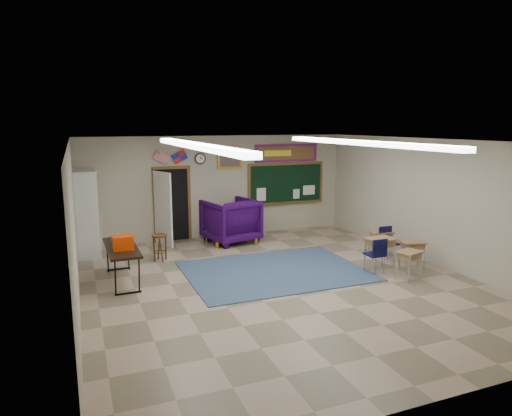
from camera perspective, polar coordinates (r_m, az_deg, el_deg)
name	(u,v)px	position (r m, az deg, el deg)	size (l,w,h in m)	color
floor	(281,284)	(9.83, 3.18, -9.41)	(9.00, 9.00, 0.00)	gray
back_wall	(218,187)	(13.58, -4.71, 2.67)	(8.00, 0.04, 3.00)	#AAA28A
front_wall	(444,285)	(5.80, 22.50, -8.87)	(8.00, 0.04, 3.00)	#AAA28A
left_wall	(74,231)	(8.58, -21.79, -2.66)	(0.04, 9.00, 3.00)	#AAA28A
right_wall	(435,202)	(11.66, 21.43, 0.67)	(0.04, 9.00, 3.00)	#AAA28A
ceiling	(283,141)	(9.25, 3.37, 8.36)	(8.00, 9.00, 0.04)	silver
area_rug	(275,271)	(10.59, 2.35, -7.85)	(4.00, 3.00, 0.02)	#354965
fluorescent_strips	(283,144)	(9.25, 3.37, 7.99)	(3.86, 6.00, 0.10)	white
doorway	(169,205)	(13.15, -10.76, 0.31)	(1.10, 0.89, 2.16)	black
chalkboard	(286,185)	(14.34, 3.79, 2.95)	(2.55, 0.14, 1.30)	brown
bulletin_board	(286,153)	(14.25, 3.83, 6.88)	(2.10, 0.05, 0.55)	#B80F11
framed_art_print	(230,158)	(13.57, -3.30, 6.29)	(0.75, 0.05, 0.65)	#AB7D21
wall_clock	(200,159)	(13.31, -7.00, 6.15)	(0.32, 0.05, 0.32)	black
wall_flags	(171,155)	(13.09, -10.61, 6.54)	(1.16, 0.06, 0.70)	red
storage_cabinet	(87,213)	(12.44, -20.37, -0.56)	(0.59, 1.25, 2.20)	silver
wingback_armchair	(231,221)	(13.01, -3.19, -1.58)	(1.33, 1.37, 1.25)	#23053A
student_chair_reading	(214,227)	(13.01, -5.21, -2.43)	(0.44, 0.44, 0.89)	black
student_chair_desk_a	(375,255)	(10.71, 14.62, -5.73)	(0.41, 0.41, 0.82)	black
student_chair_desk_b	(389,244)	(11.78, 16.31, -4.34)	(0.41, 0.41, 0.82)	black
student_desk_front_left	(380,252)	(10.93, 15.20, -5.36)	(0.67, 0.52, 0.76)	olive
student_desk_front_right	(381,243)	(12.02, 15.33, -4.18)	(0.63, 0.51, 0.67)	olive
student_desk_back_left	(409,264)	(10.49, 18.55, -6.61)	(0.62, 0.53, 0.63)	olive
student_desk_back_right	(412,253)	(11.31, 18.95, -5.36)	(0.62, 0.53, 0.65)	olive
folding_table	(122,262)	(10.22, -16.39, -6.53)	(0.67, 1.88, 1.06)	black
wooden_stool	(160,247)	(11.53, -11.91, -4.82)	(0.37, 0.37, 0.66)	#513118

